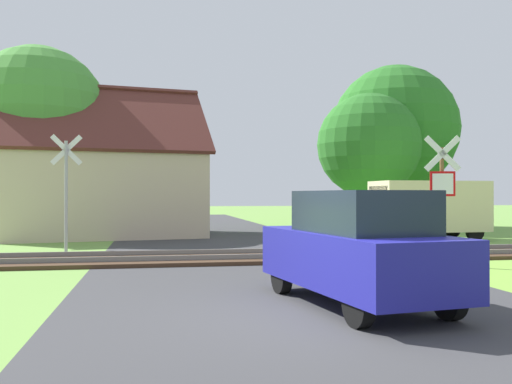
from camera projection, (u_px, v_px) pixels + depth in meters
name	position (u px, v px, depth m)	size (l,w,h in m)	color
ground_plane	(322.00, 315.00, 8.10)	(160.00, 160.00, 0.00)	#6B9942
road_asphalt	(289.00, 292.00, 10.07)	(7.62, 80.00, 0.01)	#38383A
rail_track	(244.00, 257.00, 15.09)	(60.00, 2.60, 0.22)	#422D1E
stop_sign_near	(442.00, 191.00, 13.72)	(0.86, 0.23, 3.15)	brown
crossing_sign_far	(66.00, 186.00, 16.02)	(0.88, 0.14, 3.43)	#9E9EA5
house	(103.00, 189.00, 23.94)	(9.02, 7.61, 6.34)	#C6B293
tree_center	(150.00, 145.00, 26.35)	(4.74, 4.74, 6.43)	#513823
tree_far	(395.00, 129.00, 30.58)	(6.75, 6.75, 8.65)	#513823
tree_right	(369.00, 145.00, 27.60)	(5.01, 5.01, 6.65)	#513823
tree_left	(38.00, 114.00, 23.96)	(5.72, 5.72, 7.98)	#513823
mail_truck	(425.00, 208.00, 21.62)	(4.97, 2.08, 2.24)	beige
parked_car	(357.00, 248.00, 8.80)	(2.22, 4.20, 1.78)	navy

